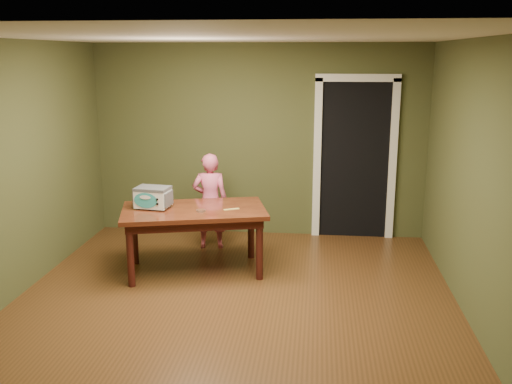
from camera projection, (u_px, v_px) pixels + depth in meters
The scene contains 8 objects.
floor at pixel (232, 309), 5.63m from camera, with size 5.00×5.00×0.00m, color #533017.
room_shell at pixel (230, 137), 5.23m from camera, with size 4.52×5.02×2.61m.
doorway at pixel (353, 157), 7.93m from camera, with size 1.10×0.66×2.25m.
dining_table at pixel (194, 217), 6.46m from camera, with size 1.77×1.27×0.75m.
toy_oven at pixel (153, 197), 6.43m from camera, with size 0.42×0.31×0.24m.
baking_pan at pixel (201, 211), 6.31m from camera, with size 0.10×0.10×0.02m.
spatula at pixel (231, 209), 6.40m from camera, with size 0.18×0.03×0.01m, color #F1DE69.
child at pixel (210, 201), 7.28m from camera, with size 0.45×0.30×1.24m, color #E55E84.
Camera 1 is at (0.80, -5.14, 2.45)m, focal length 40.00 mm.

